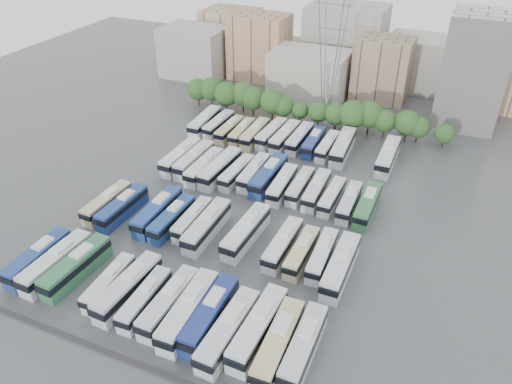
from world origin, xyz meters
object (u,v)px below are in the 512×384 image
at_px(bus_r3_s8, 314,142).
at_px(bus_r0_s0, 38,258).
at_px(bus_r0_s2, 76,266).
at_px(bus_r1_s12, 322,255).
at_px(bus_r3_s2, 230,129).
at_px(bus_r3_s13, 388,156).
at_px(bus_r0_s4, 109,283).
at_px(bus_r3_s4, 255,133).
at_px(bus_r1_s10, 283,244).
at_px(bus_r0_s1, 56,262).
at_px(bus_r2_s8, 282,184).
at_px(bus_r0_s9, 210,315).
at_px(bus_r0_s11, 258,328).
at_px(bus_r0_s12, 278,343).
at_px(bus_r3_s3, 242,132).
at_px(bus_r0_s8, 189,310).
at_px(bus_r1_s8, 246,231).
at_px(bus_r0_s5, 128,287).
at_px(bus_r1_s0, 107,203).
at_px(bus_r2_s13, 368,205).
at_px(bus_r2_s2, 194,160).
at_px(bus_r2_s10, 317,190).
at_px(bus_r1_s11, 302,252).
at_px(bus_r3_s9, 327,146).
at_px(bus_r0_s6, 145,299).
at_px(bus_r3_s1, 219,124).
at_px(electricity_pylon, 332,40).
at_px(bus_r1_s4, 172,218).
at_px(bus_r2_s3, 204,167).
at_px(bus_r2_s7, 269,175).
at_px(bus_r2_s9, 300,186).
at_px(bus_r3_s6, 285,137).
at_px(bus_r2_s5, 237,172).
at_px(bus_r1_s13, 341,266).
at_px(bus_r0_s7, 169,302).
at_px(bus_r2_s12, 349,202).
at_px(bus_r2_s6, 254,172).
at_px(bus_r3_s10, 343,147).
at_px(bus_r1_s1, 122,207).
at_px(bus_r0_s10, 229,330).
at_px(bus_r1_s5, 192,219).
at_px(bus_r1_s6, 207,226).
at_px(bus_r2_s1, 181,157).
at_px(bus_r0_s13, 304,346).
at_px(bus_r3_s0, 205,122).

bearing_deg(bus_r3_s8, bus_r0_s0, -117.82).
height_order(bus_r0_s2, bus_r1_s12, bus_r0_s2).
distance_m(bus_r3_s2, bus_r3_s13, 36.01).
height_order(bus_r0_s0, bus_r0_s4, bus_r0_s0).
bearing_deg(bus_r3_s4, bus_r1_s10, -60.40).
height_order(bus_r0_s1, bus_r2_s8, bus_r0_s1).
relative_size(bus_r0_s9, bus_r0_s11, 0.96).
bearing_deg(bus_r0_s12, bus_r3_s3, 117.39).
xyz_separation_m(bus_r0_s8, bus_r1_s8, (-0.17, 19.04, -0.07)).
xyz_separation_m(bus_r0_s5, bus_r3_s3, (-6.59, 52.56, -0.33)).
distance_m(bus_r1_s0, bus_r2_s13, 46.49).
height_order(bus_r2_s2, bus_r2_s10, bus_r2_s2).
relative_size(bus_r1_s11, bus_r3_s9, 1.00).
xyz_separation_m(bus_r0_s6, bus_r3_s1, (-16.47, 54.66, 0.07)).
height_order(bus_r0_s9, bus_r3_s8, bus_r0_s9).
height_order(electricity_pylon, bus_r1_s4, electricity_pylon).
distance_m(bus_r0_s5, bus_r2_s3, 35.35).
bearing_deg(bus_r2_s7, electricity_pylon, 90.54).
relative_size(bus_r2_s9, bus_r3_s6, 0.88).
height_order(electricity_pylon, bus_r0_s8, electricity_pylon).
distance_m(bus_r0_s12, bus_r2_s5, 43.13).
distance_m(bus_r1_s13, bus_r2_s2, 41.47).
distance_m(bus_r0_s7, bus_r2_s7, 36.65).
xyz_separation_m(bus_r0_s4, bus_r3_s4, (-0.09, 52.76, 0.18)).
distance_m(bus_r2_s12, bus_r3_s4, 32.38).
bearing_deg(bus_r2_s5, bus_r2_s6, 23.82).
distance_m(bus_r0_s7, bus_r3_s10, 54.93).
height_order(bus_r1_s10, bus_r2_s13, bus_r2_s13).
xyz_separation_m(bus_r1_s1, bus_r2_s6, (16.38, 20.46, -0.05)).
bearing_deg(bus_r0_s10, bus_r1_s4, 138.88).
height_order(bus_r0_s4, bus_r3_s1, bus_r3_s1).
bearing_deg(bus_r1_s13, bus_r0_s8, -134.06).
distance_m(bus_r1_s5, bus_r1_s6, 3.52).
distance_m(bus_r0_s4, bus_r2_s12, 43.39).
xyz_separation_m(bus_r2_s1, bus_r3_s4, (9.65, 16.36, -0.12)).
bearing_deg(bus_r2_s1, bus_r0_s12, -45.23).
bearing_deg(bus_r1_s10, bus_r3_s13, 75.64).
height_order(bus_r0_s2, bus_r0_s4, bus_r0_s2).
bearing_deg(bus_r1_s5, bus_r3_s13, 52.20).
bearing_deg(bus_r3_s6, bus_r3_s3, -171.25).
relative_size(electricity_pylon, bus_r0_s13, 2.66).
distance_m(bus_r2_s2, bus_r3_s10, 31.77).
xyz_separation_m(bus_r0_s0, bus_r2_s2, (6.67, 36.53, 0.06)).
bearing_deg(bus_r2_s12, bus_r0_s6, -120.67).
bearing_deg(bus_r2_s8, bus_r1_s13, -50.41).
xyz_separation_m(bus_r2_s2, bus_r3_s0, (-6.76, 17.05, 0.03)).
height_order(bus_r1_s8, bus_r3_s6, bus_r1_s8).
bearing_deg(bus_r3_s4, bus_r1_s1, -105.36).
xyz_separation_m(bus_r1_s13, bus_r3_s8, (-16.42, 37.62, -0.28)).
distance_m(bus_r0_s0, bus_r0_s4, 13.25).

